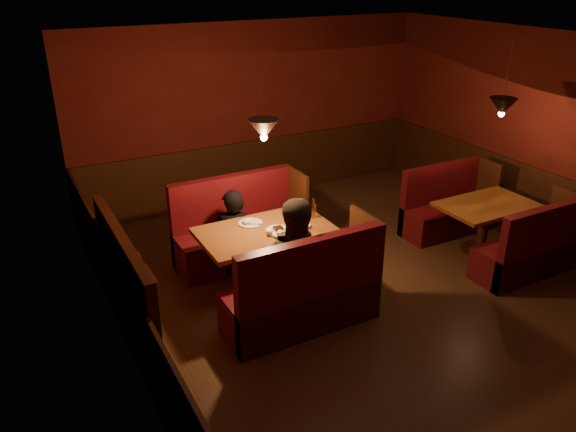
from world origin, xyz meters
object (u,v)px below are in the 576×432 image
second_bench_far (445,210)px  diner_b (301,246)px  main_bench_near (305,299)px  second_table (485,216)px  second_bench_near (530,253)px  main_bench_far (239,235)px  main_table (267,244)px  diner_a (233,220)px

second_bench_far → diner_b: diner_b is taller
main_bench_near → second_table: size_ratio=1.34×
second_bench_far → second_table: bearing=-92.2°
main_bench_near → second_bench_near: (3.09, -0.37, -0.05)m
main_bench_far → main_table: bearing=-91.1°
main_table → second_bench_near: size_ratio=1.10×
main_bench_near → main_bench_far: bearing=90.0°
diner_a → diner_b: 1.27m
main_bench_far → diner_b: diner_b is taller
diner_a → second_table: bearing=-175.0°
second_bench_near → main_bench_far: bearing=145.3°
second_bench_far → main_bench_far: bearing=168.9°
second_bench_near → diner_b: 3.12m
diner_a → second_bench_near: bearing=174.0°
main_table → main_bench_near: bearing=-88.9°
main_bench_far → diner_a: bearing=-123.9°
main_table → diner_b: (0.11, -0.63, 0.24)m
second_table → diner_a: (-3.26, 1.09, 0.22)m
second_bench_far → diner_a: (-3.28, 0.32, 0.43)m
second_bench_near → diner_a: bearing=150.5°
main_bench_far → diner_a: diner_a is taller
second_bench_near → diner_a: diner_a is taller
second_table → diner_a: bearing=161.5°
second_table → second_bench_near: bearing=-87.8°
main_bench_far → main_bench_near: same height
main_bench_near → diner_b: (0.09, 0.26, 0.51)m
main_bench_near → diner_a: bearing=97.3°
main_bench_near → second_table: main_bench_near is taller
main_bench_near → second_bench_far: bearing=20.7°
main_bench_near → second_bench_near: 3.12m
main_bench_far → main_bench_near: 1.78m
main_table → second_bench_far: 3.14m
main_table → main_bench_far: main_bench_far is taller
main_bench_far → second_bench_far: size_ratio=1.21×
main_table → diner_a: diner_a is taller
second_table → diner_b: 3.00m
main_table → main_bench_near: (0.02, -0.89, -0.27)m
main_table → second_bench_far: bearing=5.2°
second_bench_near → diner_b: size_ratio=0.81×
diner_b → main_table: bearing=114.2°
second_table → main_bench_far: bearing=155.8°
second_bench_near → main_bench_near: bearing=173.2°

